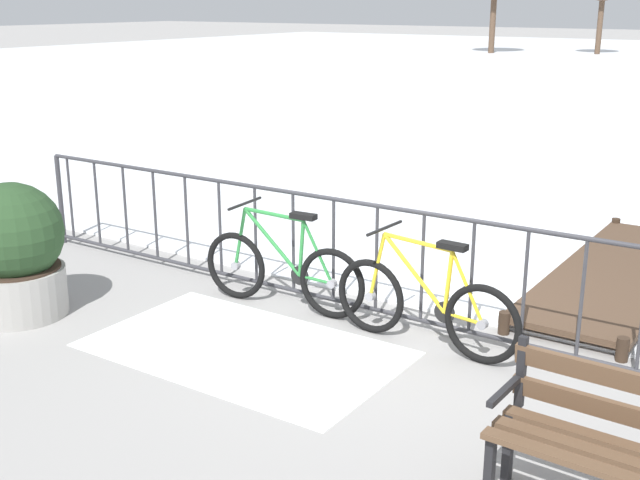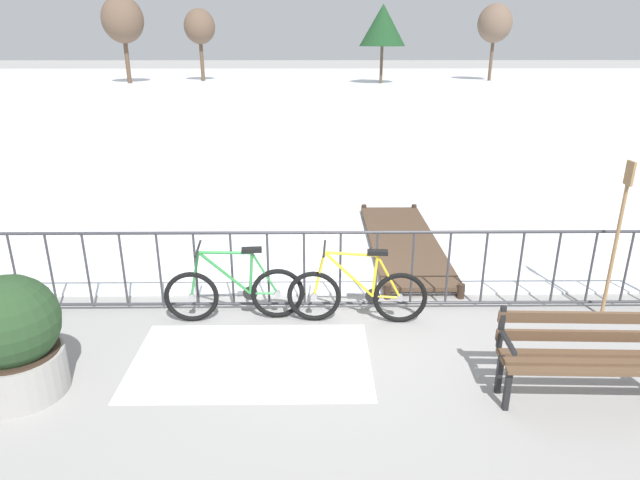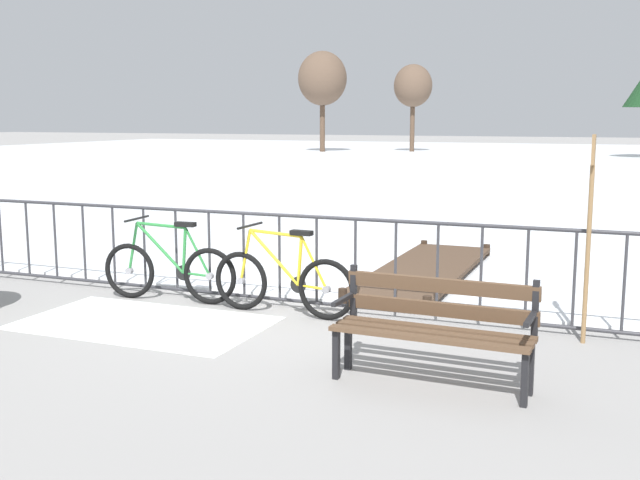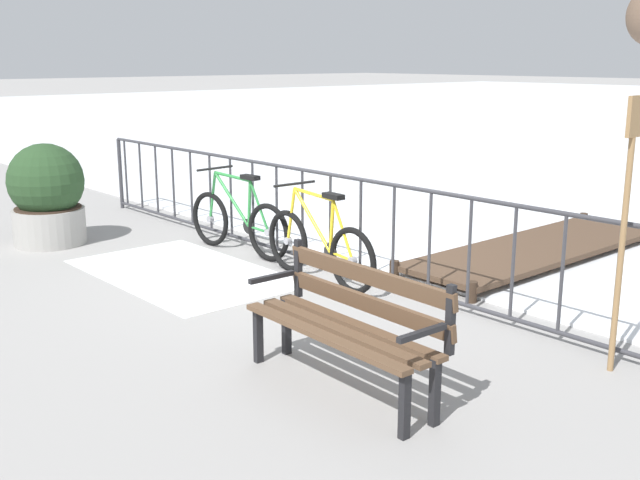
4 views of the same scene
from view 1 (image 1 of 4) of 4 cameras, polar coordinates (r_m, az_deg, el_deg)
ground_plane at (r=7.24m, az=5.51°, el=-5.89°), size 160.00×160.00×0.00m
snow_patch at (r=6.72m, az=-5.41°, el=-7.71°), size 2.58×1.53×0.01m
railing_fence at (r=7.05m, az=5.64°, el=-1.69°), size 9.06×0.06×1.07m
bicycle_near_railing at (r=7.44m, az=-2.68°, el=-2.18°), size 1.71×0.52×0.97m
bicycle_second at (r=6.66m, az=7.44°, el=-4.63°), size 1.71×0.52×0.97m
planter_with_shrub at (r=7.71m, az=-20.93°, el=-0.74°), size 0.91×0.91×1.24m
wooden_dock at (r=8.68m, az=20.46°, el=-2.21°), size 1.10×3.81×0.20m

